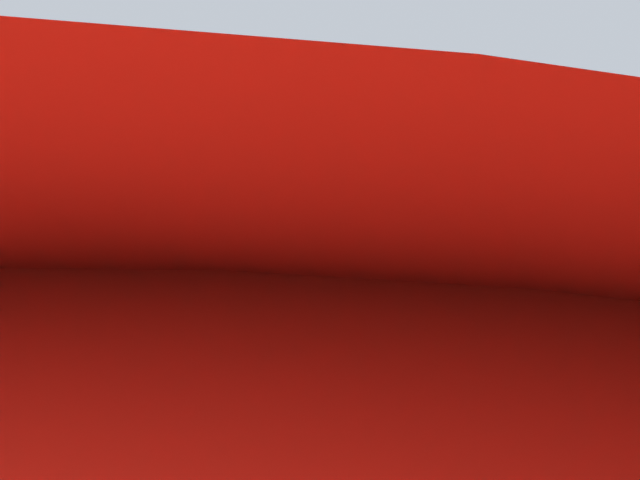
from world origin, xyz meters
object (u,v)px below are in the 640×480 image
Objects in this scene: lounger_second_shoreside at (284,468)px; lounger_third_shoreside at (330,293)px; umbrella_third at (232,142)px; lounger_fourth_shoreside at (314,242)px; person_walking_mid at (489,212)px; umbrella_farthest at (266,113)px; lounger_farthest_inland at (291,233)px; lounger_third_inland at (282,370)px; lounger_farthest_shoreside at (307,216)px; person_walking_near at (449,179)px; umbrella_second at (142,116)px; umbrella_fourth at (280,122)px; lounger_fourth_inland at (337,269)px; cooler_box at (148,243)px.

lounger_third_shoreside is (0.57, 3.86, 0.06)m from lounger_second_shoreside.
umbrella_third is 1.89× the size of lounger_fourth_shoreside.
person_walking_mid is (2.35, 1.29, 0.79)m from lounger_third_shoreside.
umbrella_farthest reaches higher than lounger_third_shoreside.
lounger_third_inland is at bearing -92.38° from lounger_farthest_inland.
lounger_farthest_shoreside is (0.57, 9.01, -0.02)m from lounger_third_inland.
person_walking_near reaches higher than lounger_fourth_shoreside.
umbrella_third is at bearing -91.31° from umbrella_farthest.
umbrella_second is 2.27× the size of lounger_farthest_inland.
umbrella_third reaches higher than lounger_third_inland.
umbrella_fourth is at bearing 95.67° from lounger_second_shoreside.
lounger_second_shoreside is at bearing -20.33° from person_walking_near.
lounger_fourth_shoreside is 0.90× the size of lounger_farthest_shoreside.
lounger_second_shoreside is 1.07× the size of lounger_farthest_inland.
lounger_fourth_shoreside is (0.56, 1.02, -2.03)m from umbrella_fourth.
umbrella_second is 1.62× the size of person_walking_near.
lounger_third_inland is 9.03m from lounger_farthest_shoreside.
lounger_second_shoreside is 3.90m from lounger_third_shoreside.
umbrella_farthest is at bearing 97.35° from lounger_second_shoreside.
lounger_third_shoreside is at bearing -99.94° from lounger_fourth_inland.
person_walking_near is at bearing 30.03° from lounger_farthest_inland.
lounger_fourth_inland is at bearing -126.19° from person_walking_mid.
umbrella_fourth reaches higher than umbrella_third.
lounger_farthest_inland is (0.63, 5.79, -1.95)m from umbrella_third.
person_walking_mid is (2.93, 5.15, 0.85)m from lounger_second_shoreside.
lounger_fourth_inland is at bearing 83.34° from lounger_third_shoreside.
lounger_third_inland is (-0.58, -2.26, -0.06)m from lounger_third_shoreside.
umbrella_farthest is at bearing 39.53° from cooler_box.
umbrella_farthest reaches higher than lounger_farthest_inland.
umbrella_third reaches higher than lounger_fourth_shoreside.
lounger_farthest_inland is at bearing 83.82° from umbrella_third.
lounger_fourth_inland reaches higher than lounger_second_shoreside.
lounger_fourth_inland is at bearing -74.80° from lounger_farthest_shoreside.
person_walking_mid is at bearing -36.70° from lounger_fourth_shoreside.
person_walking_near reaches higher than lounger_farthest_shoreside.
lounger_third_inland is (-0.01, 1.60, 0.00)m from lounger_second_shoreside.
lounger_third_shoreside is 7.43m from person_walking_near.
lounger_fourth_shoreside is at bearing 82.16° from umbrella_second.
umbrella_farthest is at bearing -77.85° from person_walking_near.
lounger_fourth_inland is at bearing 77.61° from umbrella_second.
lounger_third_inland is 2.97× the size of cooler_box.
umbrella_fourth is 2.15× the size of lounger_farthest_inland.
umbrella_farthest is 5.68m from person_walking_mid.
lounger_second_shoreside is 11.21m from person_walking_near.
lounger_second_shoreside is 8.22m from cooler_box.
person_walking_mid is (2.37, -5.46, 0.86)m from lounger_farthest_shoreside.
person_walking_mid is at bearing -17.81° from umbrella_fourth.
person_walking_near is (3.74, 10.54, 0.79)m from lounger_second_shoreside.
umbrella_farthest reaches higher than lounger_third_inland.
lounger_fourth_shoreside is 3.42m from umbrella_farthest.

